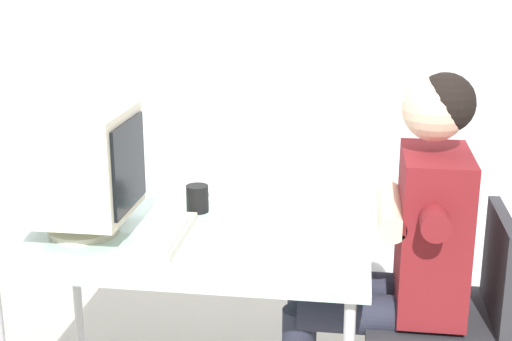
{
  "coord_description": "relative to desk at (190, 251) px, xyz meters",
  "views": [
    {
      "loc": [
        0.57,
        -2.34,
        1.67
      ],
      "look_at": [
        0.24,
        0.0,
        0.96
      ],
      "focal_mm": 51.6,
      "sensor_mm": 36.0,
      "label": 1
    }
  ],
  "objects": [
    {
      "name": "person_seated",
      "position": [
        0.72,
        0.01,
        0.06
      ],
      "size": [
        0.73,
        0.58,
        1.31
      ],
      "color": "maroon",
      "rests_on": "ground_plane"
    },
    {
      "name": "keyboard",
      "position": [
        -0.08,
        -0.03,
        0.07
      ],
      "size": [
        0.15,
        0.43,
        0.03
      ],
      "color": "beige",
      "rests_on": "desk"
    },
    {
      "name": "desk",
      "position": [
        0.0,
        0.0,
        0.0
      ],
      "size": [
        1.26,
        0.77,
        0.71
      ],
      "color": "#B7B7BC",
      "rests_on": "ground_plane"
    },
    {
      "name": "crt_monitor",
      "position": [
        -0.37,
        -0.02,
        0.31
      ],
      "size": [
        0.35,
        0.38,
        0.44
      ],
      "color": "beige",
      "rests_on": "desk"
    },
    {
      "name": "desk_mug",
      "position": [
        -0.03,
        0.26,
        0.11
      ],
      "size": [
        0.09,
        0.1,
        0.1
      ],
      "color": "black",
      "rests_on": "desk"
    },
    {
      "name": "office_chair",
      "position": [
        0.91,
        0.01,
        -0.16
      ],
      "size": [
        0.45,
        0.45,
        0.84
      ],
      "color": "#4C4C51",
      "rests_on": "ground_plane"
    }
  ]
}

